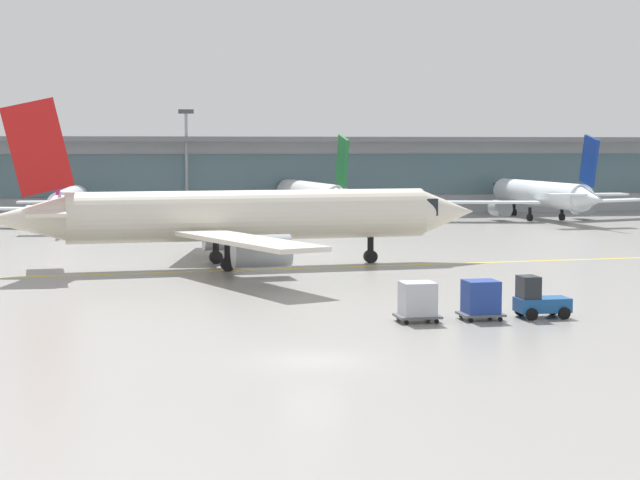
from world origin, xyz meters
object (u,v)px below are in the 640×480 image
gate_airplane_2 (69,201)px  cargo_dolly_trailing (418,300)px  apron_light_mast_1 (186,158)px  cargo_dolly_lead (481,298)px  gate_airplane_3 (312,196)px  baggage_tug (538,300)px  taxiing_regional_jet (244,217)px  gate_airplane_4 (541,195)px

gate_airplane_2 → cargo_dolly_trailing: gate_airplane_2 is taller
apron_light_mast_1 → cargo_dolly_lead: bearing=-83.2°
cargo_dolly_trailing → apron_light_mast_1: bearing=94.0°
apron_light_mast_1 → gate_airplane_3: bearing=-35.3°
gate_airplane_3 → cargo_dolly_lead: (-4.18, -68.01, -1.85)m
baggage_tug → apron_light_mast_1: bearing=98.5°
taxiing_regional_jet → apron_light_mast_1: apron_light_mast_1 is taller
gate_airplane_4 → cargo_dolly_trailing: (-33.78, -65.58, -1.85)m
gate_airplane_3 → apron_light_mast_1: (-13.37, 9.47, 4.17)m
gate_airplane_2 → apron_light_mast_1: bearing=-46.7°
baggage_tug → gate_airplane_4: bearing=66.8°
cargo_dolly_lead → apron_light_mast_1: 78.26m
cargo_dolly_lead → apron_light_mast_1: apron_light_mast_1 is taller
gate_airplane_3 → taxiing_regional_jet: size_ratio=0.83×
gate_airplane_4 → cargo_dolly_lead: 72.35m
baggage_tug → apron_light_mast_1: apron_light_mast_1 is taller
gate_airplane_2 → cargo_dolly_trailing: bearing=-161.0°
taxiing_regional_jet → gate_airplane_3: bearing=69.2°
baggage_tug → cargo_dolly_lead: baggage_tug is taller
gate_airplane_3 → gate_airplane_4: (26.37, -2.45, 0.00)m
taxiing_regional_jet → apron_light_mast_1: 52.69m
apron_light_mast_1 → baggage_tug: bearing=-81.1°
gate_airplane_2 → taxiing_regional_jet: size_ratio=0.75×
cargo_dolly_lead → gate_airplane_3: bearing=86.1°
gate_airplane_2 → gate_airplane_3: size_ratio=0.90×
gate_airplane_4 → apron_light_mast_1: 41.70m
cargo_dolly_lead → cargo_dolly_trailing: size_ratio=1.00×
gate_airplane_2 → cargo_dolly_trailing: 68.97m
gate_airplane_2 → cargo_dolly_trailing: size_ratio=12.54×
cargo_dolly_lead → apron_light_mast_1: bearing=96.4°
taxiing_regional_jet → cargo_dolly_trailing: size_ratio=16.77×
gate_airplane_4 → taxiing_regional_jet: taxiing_regional_jet is taller
taxiing_regional_jet → baggage_tug: size_ratio=13.57×
gate_airplane_2 → taxiing_regional_jet: taxiing_regional_jet is taller
gate_airplane_4 → taxiing_regional_jet: bearing=134.0°
cargo_dolly_lead → gate_airplane_2: bearing=108.3°
baggage_tug → cargo_dolly_lead: (-2.99, -0.02, 0.16)m
baggage_tug → cargo_dolly_lead: size_ratio=1.24×
gate_airplane_3 → cargo_dolly_trailing: bearing=168.8°
gate_airplane_2 → gate_airplane_4: (52.97, -0.65, 0.28)m
baggage_tug → cargo_dolly_trailing: bearing=180.0°
gate_airplane_3 → cargo_dolly_lead: bearing=171.5°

